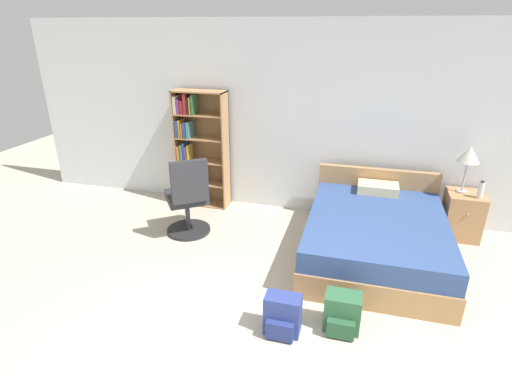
{
  "coord_description": "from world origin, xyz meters",
  "views": [
    {
      "loc": [
        0.4,
        -2.1,
        2.51
      ],
      "look_at": [
        -0.71,
        1.98,
        0.73
      ],
      "focal_mm": 28.0,
      "sensor_mm": 36.0,
      "label": 1
    }
  ],
  "objects_px": {
    "bookshelf": "(196,151)",
    "backpack_blue": "(282,316)",
    "water_bottle": "(481,190)",
    "backpack_green": "(342,313)",
    "table_lamp": "(469,155)",
    "nightstand": "(462,215)",
    "bed": "(375,235)",
    "office_chair": "(188,201)"
  },
  "relations": [
    {
      "from": "office_chair",
      "to": "nightstand",
      "type": "distance_m",
      "value": 3.45
    },
    {
      "from": "table_lamp",
      "to": "backpack_blue",
      "type": "relative_size",
      "value": 1.59
    },
    {
      "from": "office_chair",
      "to": "water_bottle",
      "type": "bearing_deg",
      "value": 12.48
    },
    {
      "from": "office_chair",
      "to": "nightstand",
      "type": "bearing_deg",
      "value": 14.68
    },
    {
      "from": "water_bottle",
      "to": "backpack_green",
      "type": "xyz_separation_m",
      "value": [
        -1.44,
        -2.01,
        -0.53
      ]
    },
    {
      "from": "water_bottle",
      "to": "office_chair",
      "type": "bearing_deg",
      "value": -167.52
    },
    {
      "from": "bookshelf",
      "to": "office_chair",
      "type": "relative_size",
      "value": 1.59
    },
    {
      "from": "bookshelf",
      "to": "backpack_green",
      "type": "distance_m",
      "value": 3.23
    },
    {
      "from": "bookshelf",
      "to": "table_lamp",
      "type": "xyz_separation_m",
      "value": [
        3.55,
        -0.04,
        0.24
      ]
    },
    {
      "from": "office_chair",
      "to": "backpack_blue",
      "type": "bearing_deg",
      "value": -43.5
    },
    {
      "from": "table_lamp",
      "to": "backpack_green",
      "type": "xyz_separation_m",
      "value": [
        -1.27,
        -2.16,
        -0.9
      ]
    },
    {
      "from": "bed",
      "to": "nightstand",
      "type": "distance_m",
      "value": 1.3
    },
    {
      "from": "bookshelf",
      "to": "backpack_blue",
      "type": "relative_size",
      "value": 4.56
    },
    {
      "from": "bookshelf",
      "to": "backpack_blue",
      "type": "distance_m",
      "value": 3.04
    },
    {
      "from": "table_lamp",
      "to": "backpack_blue",
      "type": "xyz_separation_m",
      "value": [
        -1.77,
        -2.34,
        -0.89
      ]
    },
    {
      "from": "backpack_green",
      "to": "bed",
      "type": "bearing_deg",
      "value": 78.64
    },
    {
      "from": "backpack_green",
      "to": "backpack_blue",
      "type": "relative_size",
      "value": 0.95
    },
    {
      "from": "nightstand",
      "to": "table_lamp",
      "type": "relative_size",
      "value": 1.01
    },
    {
      "from": "nightstand",
      "to": "backpack_green",
      "type": "xyz_separation_m",
      "value": [
        -1.33,
        -2.12,
        -0.13
      ]
    },
    {
      "from": "nightstand",
      "to": "water_bottle",
      "type": "xyz_separation_m",
      "value": [
        0.11,
        -0.11,
        0.4
      ]
    },
    {
      "from": "table_lamp",
      "to": "water_bottle",
      "type": "height_order",
      "value": "table_lamp"
    },
    {
      "from": "water_bottle",
      "to": "backpack_blue",
      "type": "relative_size",
      "value": 0.59
    },
    {
      "from": "bookshelf",
      "to": "nightstand",
      "type": "height_order",
      "value": "bookshelf"
    },
    {
      "from": "nightstand",
      "to": "backpack_blue",
      "type": "relative_size",
      "value": 1.6
    },
    {
      "from": "backpack_green",
      "to": "water_bottle",
      "type": "bearing_deg",
      "value": 54.41
    },
    {
      "from": "office_chair",
      "to": "backpack_blue",
      "type": "relative_size",
      "value": 2.86
    },
    {
      "from": "nightstand",
      "to": "table_lamp",
      "type": "bearing_deg",
      "value": 147.84
    },
    {
      "from": "bed",
      "to": "backpack_green",
      "type": "bearing_deg",
      "value": -101.36
    },
    {
      "from": "bed",
      "to": "water_bottle",
      "type": "distance_m",
      "value": 1.4
    },
    {
      "from": "backpack_blue",
      "to": "backpack_green",
      "type": "bearing_deg",
      "value": 20.12
    },
    {
      "from": "bookshelf",
      "to": "backpack_blue",
      "type": "xyz_separation_m",
      "value": [
        1.78,
        -2.38,
        -0.64
      ]
    },
    {
      "from": "bookshelf",
      "to": "table_lamp",
      "type": "bearing_deg",
      "value": -0.66
    },
    {
      "from": "bed",
      "to": "office_chair",
      "type": "distance_m",
      "value": 2.29
    },
    {
      "from": "bed",
      "to": "backpack_green",
      "type": "height_order",
      "value": "bed"
    },
    {
      "from": "bookshelf",
      "to": "bed",
      "type": "xyz_separation_m",
      "value": [
        2.55,
        -0.84,
        -0.55
      ]
    },
    {
      "from": "bed",
      "to": "water_bottle",
      "type": "relative_size",
      "value": 9.05
    },
    {
      "from": "nightstand",
      "to": "backpack_green",
      "type": "bearing_deg",
      "value": -122.03
    },
    {
      "from": "bookshelf",
      "to": "nightstand",
      "type": "xyz_separation_m",
      "value": [
        3.61,
        -0.08,
        -0.52
      ]
    },
    {
      "from": "nightstand",
      "to": "water_bottle",
      "type": "height_order",
      "value": "water_bottle"
    },
    {
      "from": "bookshelf",
      "to": "backpack_green",
      "type": "xyz_separation_m",
      "value": [
        2.28,
        -2.2,
        -0.65
      ]
    },
    {
      "from": "bed",
      "to": "backpack_blue",
      "type": "height_order",
      "value": "bed"
    },
    {
      "from": "office_chair",
      "to": "backpack_green",
      "type": "xyz_separation_m",
      "value": [
        2.01,
        -1.25,
        -0.31
      ]
    }
  ]
}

